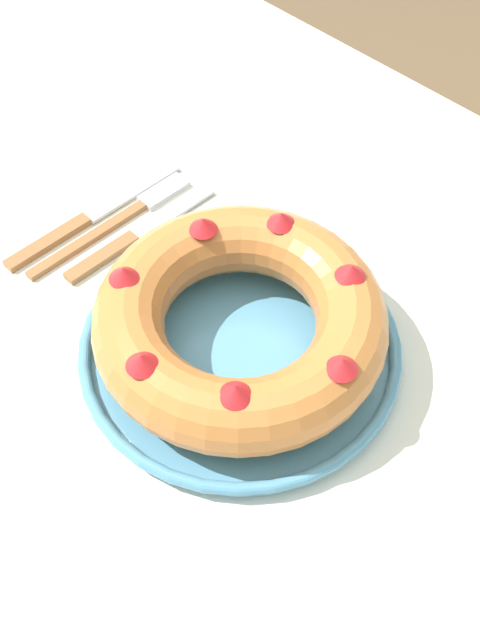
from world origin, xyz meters
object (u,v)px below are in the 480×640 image
serving_dish (240,347)px  fork (122,218)px  bundt_cake (240,320)px  cake_knife (132,238)px  serving_knife (84,220)px

serving_dish → fork: (-0.22, 0.03, -0.01)m
bundt_cake → cake_knife: size_ratio=1.36×
serving_dish → serving_knife: serving_dish is taller
serving_knife → cake_knife: 0.06m
serving_dish → bundt_cake: size_ratio=1.14×
bundt_cake → serving_knife: bearing=179.9°
fork → serving_knife: 0.04m
bundt_cake → serving_knife: (-0.25, 0.00, -0.05)m
fork → serving_knife: serving_knife is taller
bundt_cake → fork: size_ratio=1.25×
bundt_cake → serving_knife: bundt_cake is taller
bundt_cake → cake_knife: 0.20m
serving_dish → cake_knife: (-0.19, 0.02, -0.01)m
serving_dish → serving_knife: bearing=179.9°
bundt_cake → serving_knife: 0.25m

